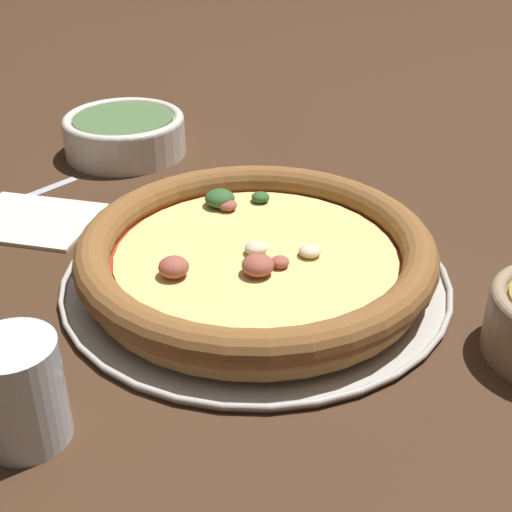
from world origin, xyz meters
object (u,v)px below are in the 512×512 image
object	(u,v)px
pizza	(256,254)
fork	(0,207)
pizza_tray	(256,277)
bowl_far	(125,133)
drinking_cup	(20,392)
napkin	(32,219)

from	to	relation	value
pizza	fork	bearing A→B (deg)	-42.22
pizza	fork	world-z (taller)	pizza
pizza_tray	fork	bearing A→B (deg)	-42.23
bowl_far	drinking_cup	world-z (taller)	drinking_cup
pizza	bowl_far	distance (m)	0.36
bowl_far	napkin	bearing A→B (deg)	54.88
fork	bowl_far	bearing A→B (deg)	-175.05
pizza_tray	napkin	xyz separation A→B (m)	(0.21, -0.18, -0.00)
pizza	napkin	size ratio (longest dim) A/B	1.97
bowl_far	napkin	xyz separation A→B (m)	(0.12, 0.17, -0.02)
napkin	fork	distance (m)	0.06
drinking_cup	napkin	xyz separation A→B (m)	(0.00, -0.33, -0.04)
pizza_tray	drinking_cup	size ratio (longest dim) A/B	4.52
bowl_far	drinking_cup	distance (m)	0.52
pizza_tray	pizza	size ratio (longest dim) A/B	1.09
pizza_tray	bowl_far	bearing A→B (deg)	-75.81
pizza	bowl_far	world-z (taller)	same
pizza_tray	bowl_far	size ratio (longest dim) A/B	2.32
fork	pizza_tray	bearing A→B (deg)	103.56
pizza_tray	drinking_cup	bearing A→B (deg)	36.99
pizza	drinking_cup	size ratio (longest dim) A/B	4.13
drinking_cup	fork	size ratio (longest dim) A/B	0.50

